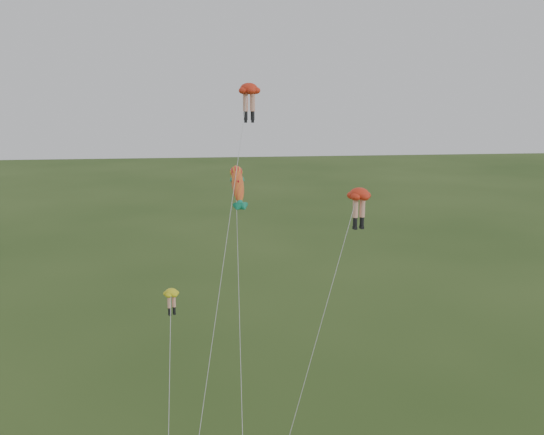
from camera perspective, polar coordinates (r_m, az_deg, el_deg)
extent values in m
ellipsoid|color=red|center=(43.18, -2.19, 12.04)|extent=(1.67, 1.67, 0.80)
cylinder|color=#F6A791|center=(43.19, -2.51, 10.77)|extent=(0.36, 0.36, 1.23)
cylinder|color=black|center=(43.23, -2.50, 9.55)|extent=(0.28, 0.28, 0.61)
cube|color=black|center=(43.25, -2.49, 9.03)|extent=(0.22, 0.37, 0.18)
cylinder|color=#F6A791|center=(43.21, -1.85, 10.78)|extent=(0.36, 0.36, 1.23)
cylinder|color=black|center=(43.24, -1.84, 9.56)|extent=(0.28, 0.28, 0.61)
cube|color=black|center=(43.27, -1.84, 9.04)|extent=(0.22, 0.37, 0.18)
cylinder|color=silver|center=(37.88, -4.55, -3.98)|extent=(4.26, 13.57, 21.54)
ellipsoid|color=red|center=(35.13, 8.22, 2.24)|extent=(1.69, 1.69, 0.71)
cylinder|color=#F6A791|center=(35.20, 7.86, 0.87)|extent=(0.32, 0.32, 1.09)
cylinder|color=black|center=(35.37, 7.82, -0.42)|extent=(0.25, 0.25, 0.54)
cube|color=black|center=(35.45, 7.80, -0.97)|extent=(0.24, 0.35, 0.16)
cylinder|color=#F6A791|center=(35.39, 8.49, 0.92)|extent=(0.32, 0.32, 1.09)
cylinder|color=black|center=(35.56, 8.45, -0.37)|extent=(0.25, 0.25, 0.54)
cube|color=black|center=(35.64, 8.43, -0.92)|extent=(0.24, 0.35, 0.16)
cylinder|color=silver|center=(35.29, 4.53, -10.32)|extent=(4.95, 3.15, 15.66)
ellipsoid|color=yellow|center=(37.85, -9.47, -6.96)|extent=(1.32, 1.32, 0.50)
cylinder|color=#F6A791|center=(38.00, -9.65, -7.84)|extent=(0.22, 0.22, 0.76)
cylinder|color=black|center=(38.20, -9.62, -8.64)|extent=(0.17, 0.17, 0.38)
cube|color=black|center=(38.29, -9.61, -8.98)|extent=(0.21, 0.25, 0.11)
cylinder|color=#F6A791|center=(38.10, -9.22, -7.76)|extent=(0.22, 0.22, 0.76)
cylinder|color=black|center=(38.30, -9.19, -8.56)|extent=(0.17, 0.17, 0.38)
cube|color=black|center=(38.39, -9.18, -8.90)|extent=(0.21, 0.25, 0.11)
cylinder|color=silver|center=(35.38, -9.65, -16.19)|extent=(0.04, 9.33, 9.25)
ellipsoid|color=orange|center=(40.72, -3.25, 3.20)|extent=(1.08, 3.18, 2.79)
sphere|color=orange|center=(40.72, -3.25, 3.20)|extent=(0.97, 1.32, 1.27)
cone|color=#158A66|center=(40.72, -3.25, 3.20)|extent=(0.77, 1.21, 1.22)
cone|color=#158A66|center=(40.72, -3.25, 3.20)|extent=(0.77, 1.21, 1.22)
cone|color=#158A66|center=(40.72, -3.25, 3.20)|extent=(0.44, 0.68, 0.68)
cone|color=#158A66|center=(40.72, -3.25, 3.20)|extent=(0.44, 0.68, 0.68)
cone|color=red|center=(40.72, -3.25, 3.20)|extent=(0.48, 0.68, 0.67)
cylinder|color=silver|center=(37.54, -2.99, -9.47)|extent=(0.42, 10.79, 14.93)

